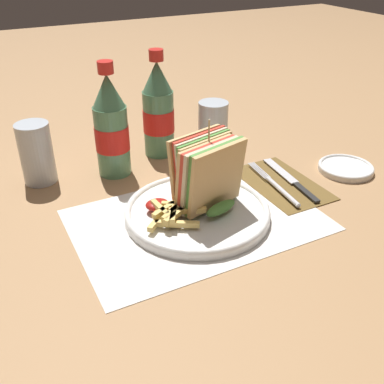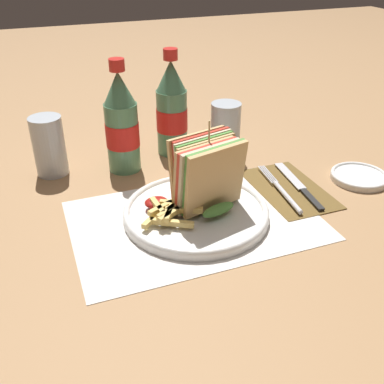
# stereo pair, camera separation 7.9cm
# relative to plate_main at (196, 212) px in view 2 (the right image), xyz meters

# --- Properties ---
(ground_plane) EXTENTS (4.00, 4.00, 0.00)m
(ground_plane) POSITION_rel_plate_main_xyz_m (0.03, -0.02, -0.01)
(ground_plane) COLOR #9E754C
(placemat) EXTENTS (0.42, 0.28, 0.00)m
(placemat) POSITION_rel_plate_main_xyz_m (-0.01, -0.01, -0.01)
(placemat) COLOR silver
(placemat) RESTS_ON ground_plane
(plate_main) EXTENTS (0.26, 0.26, 0.02)m
(plate_main) POSITION_rel_plate_main_xyz_m (0.00, 0.00, 0.00)
(plate_main) COLOR white
(plate_main) RESTS_ON ground_plane
(club_sandwich) EXTENTS (0.13, 0.12, 0.16)m
(club_sandwich) POSITION_rel_plate_main_xyz_m (0.02, 0.01, 0.07)
(club_sandwich) COLOR tan
(club_sandwich) RESTS_ON plate_main
(fries_pile) EXTENTS (0.11, 0.09, 0.02)m
(fries_pile) POSITION_rel_plate_main_xyz_m (-0.05, -0.01, 0.02)
(fries_pile) COLOR #E5C166
(fries_pile) RESTS_ON plate_main
(ketchup_blob) EXTENTS (0.04, 0.04, 0.01)m
(ketchup_blob) POSITION_rel_plate_main_xyz_m (-0.06, 0.03, 0.02)
(ketchup_blob) COLOR maroon
(ketchup_blob) RESTS_ON plate_main
(napkin) EXTENTS (0.12, 0.20, 0.00)m
(napkin) POSITION_rel_plate_main_xyz_m (0.21, 0.03, -0.01)
(napkin) COLOR brown
(napkin) RESTS_ON ground_plane
(fork) EXTENTS (0.03, 0.19, 0.01)m
(fork) POSITION_rel_plate_main_xyz_m (0.18, 0.01, -0.00)
(fork) COLOR silver
(fork) RESTS_ON napkin
(knife) EXTENTS (0.04, 0.19, 0.00)m
(knife) POSITION_rel_plate_main_xyz_m (0.23, 0.03, -0.00)
(knife) COLOR black
(knife) RESTS_ON napkin
(coke_bottle_near) EXTENTS (0.07, 0.07, 0.23)m
(coke_bottle_near) POSITION_rel_plate_main_xyz_m (-0.07, 0.23, 0.09)
(coke_bottle_near) COLOR #4C7F5B
(coke_bottle_near) RESTS_ON ground_plane
(coke_bottle_far) EXTENTS (0.07, 0.07, 0.23)m
(coke_bottle_far) POSITION_rel_plate_main_xyz_m (0.05, 0.27, 0.09)
(coke_bottle_far) COLOR #4C7F5B
(coke_bottle_far) RESTS_ON ground_plane
(glass_near) EXTENTS (0.06, 0.06, 0.12)m
(glass_near) POSITION_rel_plate_main_xyz_m (0.15, 0.21, 0.04)
(glass_near) COLOR silver
(glass_near) RESTS_ON ground_plane
(glass_far) EXTENTS (0.06, 0.06, 0.12)m
(glass_far) POSITION_rel_plate_main_xyz_m (-0.22, 0.26, 0.04)
(glass_far) COLOR silver
(glass_far) RESTS_ON ground_plane
(side_saucer) EXTENTS (0.11, 0.11, 0.01)m
(side_saucer) POSITION_rel_plate_main_xyz_m (0.36, 0.01, -0.00)
(side_saucer) COLOR white
(side_saucer) RESTS_ON ground_plane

